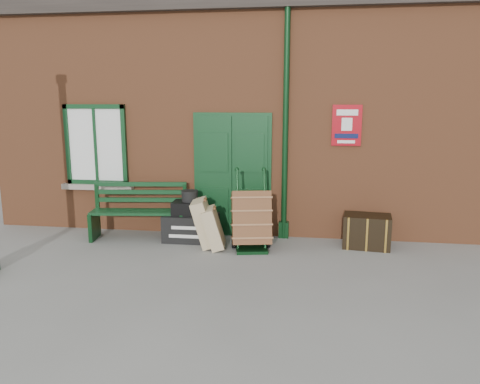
% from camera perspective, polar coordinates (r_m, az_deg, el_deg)
% --- Properties ---
extents(ground, '(80.00, 80.00, 0.00)m').
position_cam_1_polar(ground, '(7.36, -0.44, -8.59)').
color(ground, gray).
rests_on(ground, ground).
extents(station_building, '(10.30, 4.30, 4.36)m').
position_cam_1_polar(station_building, '(10.39, 2.53, 9.44)').
color(station_building, brown).
rests_on(station_building, ground).
extents(bench, '(1.74, 0.74, 1.05)m').
position_cam_1_polar(bench, '(8.67, -12.17, -2.13)').
color(bench, '#0E3519').
rests_on(bench, ground).
extents(houdini_trunk, '(0.96, 0.54, 0.48)m').
position_cam_1_polar(houdini_trunk, '(8.42, -5.99, -4.34)').
color(houdini_trunk, black).
rests_on(houdini_trunk, ground).
extents(strongbox, '(0.53, 0.39, 0.24)m').
position_cam_1_polar(strongbox, '(8.35, -6.37, -1.96)').
color(strongbox, black).
rests_on(strongbox, houdini_trunk).
extents(hatbox, '(0.29, 0.29, 0.19)m').
position_cam_1_polar(hatbox, '(8.32, -6.15, -0.48)').
color(hatbox, black).
rests_on(hatbox, strongbox).
extents(suitcase_back, '(0.50, 0.62, 0.83)m').
position_cam_1_polar(suitcase_back, '(8.05, -4.37, -3.75)').
color(suitcase_back, tan).
rests_on(suitcase_back, ground).
extents(suitcase_front, '(0.45, 0.56, 0.72)m').
position_cam_1_polar(suitcase_front, '(7.93, -3.25, -4.39)').
color(suitcase_front, tan).
rests_on(suitcase_front, ground).
extents(porter_trolley, '(0.77, 0.81, 1.33)m').
position_cam_1_polar(porter_trolley, '(7.87, 1.37, -3.31)').
color(porter_trolley, black).
rests_on(porter_trolley, ground).
extents(dark_trunk, '(0.83, 0.59, 0.56)m').
position_cam_1_polar(dark_trunk, '(8.30, 15.19, -4.62)').
color(dark_trunk, black).
rests_on(dark_trunk, ground).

